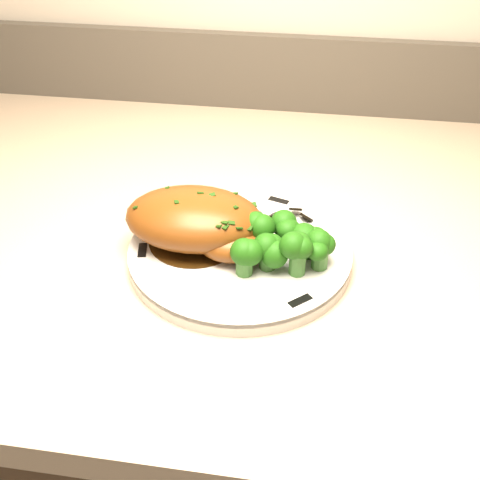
# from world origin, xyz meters

# --- Properties ---
(counter) EXTENTS (2.18, 0.72, 1.06)m
(counter) POSITION_xyz_m (0.22, 1.67, 0.47)
(counter) COLOR #4F3724
(counter) RESTS_ON ground
(plate) EXTENTS (0.29, 0.29, 0.02)m
(plate) POSITION_xyz_m (0.48, 1.57, 0.95)
(plate) COLOR silver
(plate) RESTS_ON counter
(rim_accent_0) EXTENTS (0.03, 0.02, 0.00)m
(rim_accent_0) POSITION_xyz_m (0.51, 1.68, 0.96)
(rim_accent_0) COLOR black
(rim_accent_0) RESTS_ON plate
(rim_accent_1) EXTENTS (0.01, 0.03, 0.00)m
(rim_accent_1) POSITION_xyz_m (0.38, 1.55, 0.96)
(rim_accent_1) COLOR black
(rim_accent_1) RESTS_ON plate
(rim_accent_2) EXTENTS (0.02, 0.02, 0.00)m
(rim_accent_2) POSITION_xyz_m (0.55, 1.50, 0.96)
(rim_accent_2) COLOR black
(rim_accent_2) RESTS_ON plate
(gravy_pool) EXTENTS (0.10, 0.10, 0.00)m
(gravy_pool) POSITION_xyz_m (0.43, 1.58, 0.96)
(gravy_pool) COLOR #311C08
(gravy_pool) RESTS_ON plate
(chicken_breast) EXTENTS (0.15, 0.10, 0.06)m
(chicken_breast) POSITION_xyz_m (0.44, 1.58, 0.98)
(chicken_breast) COLOR brown
(chicken_breast) RESTS_ON plate
(mushroom_pile) EXTENTS (0.07, 0.05, 0.02)m
(mushroom_pile) POSITION_xyz_m (0.52, 1.62, 0.96)
(mushroom_pile) COLOR black
(mushroom_pile) RESTS_ON plate
(broccoli_florets) EXTENTS (0.10, 0.08, 0.04)m
(broccoli_florets) POSITION_xyz_m (0.53, 1.56, 0.98)
(broccoli_florets) COLOR #427933
(broccoli_florets) RESTS_ON plate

